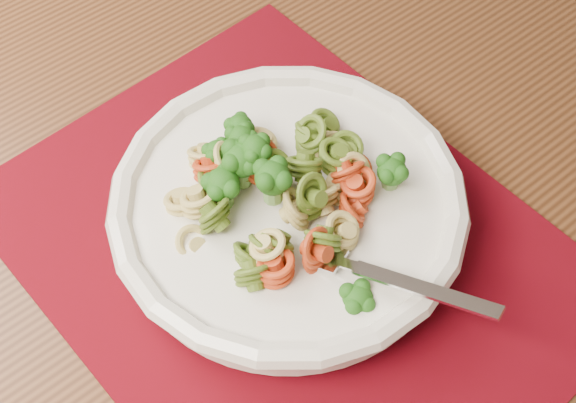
% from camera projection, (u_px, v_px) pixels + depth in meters
% --- Properties ---
extents(dining_table, '(1.81, 1.52, 0.74)m').
position_uv_depth(dining_table, '(323.00, 215.00, 0.76)').
color(dining_table, '#573118').
rests_on(dining_table, ground).
extents(placemat, '(0.55, 0.49, 0.00)m').
position_uv_depth(placemat, '(288.00, 250.00, 0.64)').
color(placemat, '#570311').
rests_on(placemat, dining_table).
extents(pasta_bowl, '(0.28, 0.28, 0.05)m').
position_uv_depth(pasta_bowl, '(288.00, 208.00, 0.62)').
color(pasta_bowl, silver).
rests_on(pasta_bowl, placemat).
extents(pasta_broccoli_heap, '(0.24, 0.24, 0.06)m').
position_uv_depth(pasta_broccoli_heap, '(288.00, 197.00, 0.61)').
color(pasta_broccoli_heap, tan).
rests_on(pasta_broccoli_heap, pasta_bowl).
extents(fork, '(0.18, 0.04, 0.08)m').
position_uv_depth(fork, '(327.00, 258.00, 0.58)').
color(fork, silver).
rests_on(fork, pasta_bowl).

